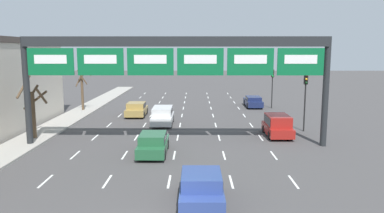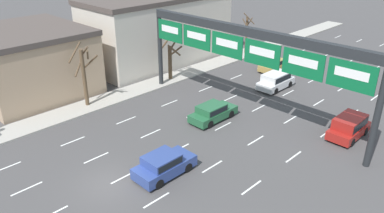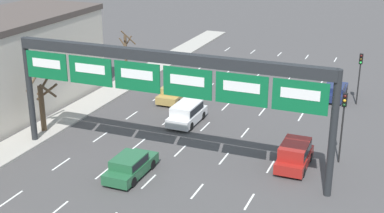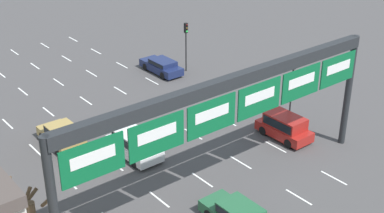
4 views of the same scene
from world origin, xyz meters
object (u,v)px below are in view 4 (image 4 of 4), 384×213
object	(u,v)px
suv_red	(285,126)
traffic_light_mid_block	(186,37)
car_navy	(162,66)
traffic_light_near_gantry	(293,76)
car_gold	(62,134)
suv_white	(134,143)
sign_gantry	(233,99)

from	to	relation	value
suv_red	traffic_light_mid_block	size ratio (longest dim) A/B	0.88
car_navy	traffic_light_near_gantry	xyz separation A→B (m)	(2.24, -13.65, 2.80)
car_gold	suv_white	distance (m)	5.43
car_gold	car_navy	world-z (taller)	car_gold
suv_red	traffic_light_near_gantry	xyz separation A→B (m)	(2.67, 1.86, 2.54)
sign_gantry	traffic_light_near_gantry	size ratio (longest dim) A/B	4.43
car_navy	traffic_light_near_gantry	bearing A→B (deg)	-80.69
car_gold	suv_red	xyz separation A→B (m)	(12.79, -9.04, 0.19)
suv_red	car_navy	bearing A→B (deg)	88.41
sign_gantry	suv_white	distance (m)	9.60
traffic_light_mid_block	car_navy	bearing A→B (deg)	152.77
car_gold	traffic_light_mid_block	size ratio (longest dim) A/B	0.87
sign_gantry	suv_red	size ratio (longest dim) A/B	5.41
suv_white	traffic_light_near_gantry	size ratio (longest dim) A/B	0.88
traffic_light_mid_block	sign_gantry	bearing A→B (deg)	-120.97
traffic_light_near_gantry	traffic_light_mid_block	xyz separation A→B (m)	(-0.19, 12.60, -0.22)
car_navy	traffic_light_near_gantry	distance (m)	14.12
sign_gantry	traffic_light_near_gantry	xyz separation A→B (m)	(10.71, 4.93, -2.97)
sign_gantry	car_navy	size ratio (longest dim) A/B	4.72
sign_gantry	car_gold	distance (m)	14.20
suv_red	traffic_light_mid_block	distance (m)	14.85
car_navy	car_gold	bearing A→B (deg)	-153.92
suv_red	traffic_light_near_gantry	bearing A→B (deg)	34.83
suv_red	suv_white	world-z (taller)	suv_red
suv_white	car_navy	size ratio (longest dim) A/B	0.93
car_navy	traffic_light_mid_block	bearing A→B (deg)	-27.23
car_gold	suv_white	xyz separation A→B (m)	(3.12, -4.45, 0.15)
sign_gantry	car_navy	world-z (taller)	sign_gantry
suv_white	car_navy	xyz separation A→B (m)	(10.11, 10.92, -0.22)
car_gold	traffic_light_mid_block	distance (m)	16.40
suv_red	car_navy	world-z (taller)	suv_red
car_gold	traffic_light_mid_block	bearing A→B (deg)	19.53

